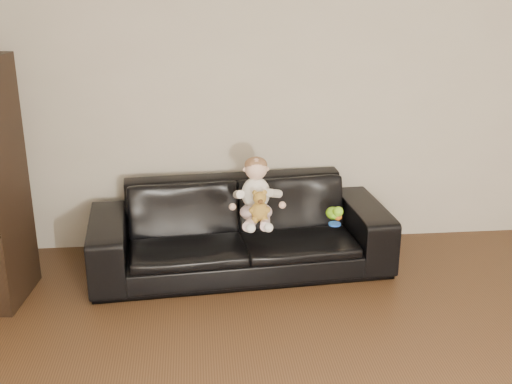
{
  "coord_description": "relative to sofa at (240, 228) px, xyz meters",
  "views": [
    {
      "loc": [
        -0.85,
        -2.23,
        2.2
      ],
      "look_at": [
        -0.42,
        2.14,
        0.65
      ],
      "focal_mm": 45.0,
      "sensor_mm": 36.0,
      "label": 1
    }
  ],
  "objects": [
    {
      "name": "wall_back",
      "position": [
        0.53,
        0.5,
        0.97
      ],
      "size": [
        5.0,
        0.0,
        5.0
      ],
      "primitive_type": "plane",
      "rotation": [
        1.57,
        0.0,
        0.0
      ],
      "color": "#BAB09C",
      "rests_on": "ground"
    },
    {
      "name": "sofa",
      "position": [
        0.0,
        0.0,
        0.0
      ],
      "size": [
        2.29,
        1.04,
        0.65
      ],
      "primitive_type": "imported",
      "rotation": [
        0.0,
        0.0,
        0.08
      ],
      "color": "black",
      "rests_on": "floor"
    },
    {
      "name": "baby",
      "position": [
        0.11,
        -0.12,
        0.32
      ],
      "size": [
        0.36,
        0.43,
        0.48
      ],
      "rotation": [
        0.0,
        0.0,
        -0.24
      ],
      "color": "silver",
      "rests_on": "sofa"
    },
    {
      "name": "teddy_bear",
      "position": [
        0.12,
        -0.27,
        0.27
      ],
      "size": [
        0.16,
        0.15,
        0.23
      ],
      "rotation": [
        0.0,
        0.0,
        -0.39
      ],
      "color": "#A57C2F",
      "rests_on": "sofa"
    },
    {
      "name": "toy_green",
      "position": [
        0.68,
        -0.14,
        0.15
      ],
      "size": [
        0.12,
        0.14,
        0.09
      ],
      "primitive_type": "ellipsoid",
      "rotation": [
        0.0,
        0.0,
        -0.09
      ],
      "color": "#7DD419",
      "rests_on": "sofa"
    },
    {
      "name": "toy_rattle",
      "position": [
        0.71,
        -0.17,
        0.13
      ],
      "size": [
        0.08,
        0.08,
        0.06
      ],
      "primitive_type": "sphere",
      "rotation": [
        0.0,
        0.0,
        -0.34
      ],
      "color": "orange",
      "rests_on": "sofa"
    },
    {
      "name": "toy_blue_disc",
      "position": [
        0.67,
        -0.26,
        0.11
      ],
      "size": [
        0.11,
        0.11,
        0.01
      ],
      "primitive_type": "cylinder",
      "rotation": [
        0.0,
        0.0,
        0.3
      ],
      "color": "blue",
      "rests_on": "sofa"
    }
  ]
}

